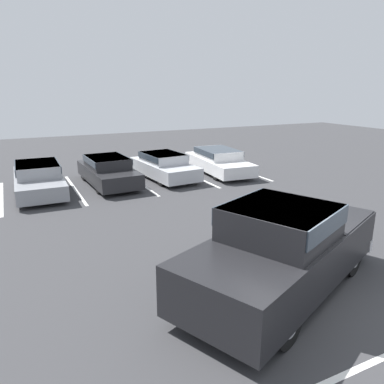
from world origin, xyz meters
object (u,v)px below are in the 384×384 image
parked_sedan_c (164,165)px  parked_sedan_d (218,160)px  pickup_truck (285,247)px  parked_sedan_a (38,177)px  parked_sedan_b (108,170)px

parked_sedan_c → parked_sedan_d: bearing=83.3°
parked_sedan_c → pickup_truck: bearing=-12.9°
parked_sedan_a → parked_sedan_b: (2.90, 0.12, 0.00)m
pickup_truck → parked_sedan_a: 11.23m
parked_sedan_c → parked_sedan_b: bearing=-94.1°
parked_sedan_b → parked_sedan_c: parked_sedan_b is taller
pickup_truck → parked_sedan_a: (-4.03, 10.48, -0.31)m
pickup_truck → parked_sedan_c: bearing=58.0°
parked_sedan_a → parked_sedan_c: (5.57, 0.14, -0.02)m
parked_sedan_b → parked_sedan_c: size_ratio=1.02×
parked_sedan_a → parked_sedan_b: 2.90m
parked_sedan_a → parked_sedan_b: bearing=93.5°
parked_sedan_a → parked_sedan_d: parked_sedan_a is taller
parked_sedan_c → parked_sedan_d: (2.94, -0.10, 0.01)m
parked_sedan_b → parked_sedan_d: 5.61m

